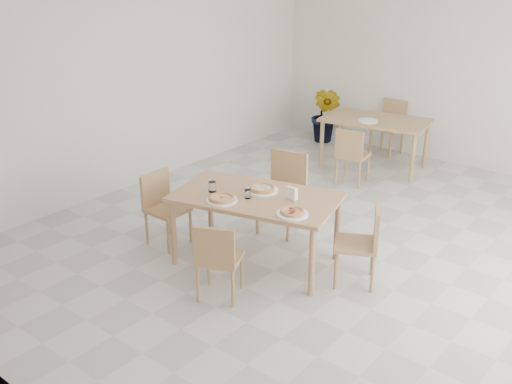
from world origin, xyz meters
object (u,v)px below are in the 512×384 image
Objects in this scene: chair_north at (284,186)px; plate_pepperoni at (292,214)px; napkin_holder at (292,194)px; pizza_pepperoni at (292,212)px; plate_mushroom at (262,190)px; tumbler_b at (248,194)px; chair_west at (163,203)px; chair_south at (217,256)px; plate_empty at (368,121)px; chair_east at (364,239)px; second_table at (375,124)px; main_table at (256,202)px; tumbler_a at (212,187)px; potted_plant at (326,115)px; chair_back_s at (351,152)px; plate_margherita at (222,200)px; pizza_mushroom at (262,188)px; pizza_margherita at (222,198)px; chair_back_n at (390,123)px.

plate_pepperoni is (0.83, -0.98, 0.23)m from chair_north.
pizza_pepperoni is at bearing -51.16° from napkin_holder.
tumbler_b reaches higher than plate_mushroom.
chair_west is 2.67× the size of plate_pepperoni.
tumbler_b is at bearing 175.34° from plate_pepperoni.
chair_south is 4.03m from plate_empty.
second_table is (-1.58, 3.04, 0.20)m from chair_east.
pizza_pepperoni reaches higher than main_table.
plate_pepperoni is 0.97m from tumbler_a.
potted_plant is at bearing 146.46° from plate_empty.
chair_north is 3.50m from potted_plant.
chair_west is 9.04× the size of tumbler_b.
plate_empty is (-1.60, 2.84, 0.29)m from chair_east.
chair_north reaches higher than chair_back_s.
napkin_holder is (0.52, 0.45, 0.06)m from plate_margherita.
chair_back_s is (-0.97, 2.71, -0.32)m from pizza_pepperoni.
plate_margherita is 0.97× the size of pizza_mushroom.
plate_empty is (-0.50, 3.27, -0.04)m from tumbler_b.
tumbler_b reaches higher than pizza_margherita.
pizza_pepperoni is 0.17× the size of second_table.
chair_north reaches higher than plate_pepperoni.
chair_back_n is 1.02m from plate_empty.
plate_margherita is 3.48× the size of tumbler_b.
napkin_holder is (1.44, 0.42, 0.35)m from chair_west.
pizza_margherita is 0.27m from tumbler_b.
plate_pepperoni is 0.18× the size of second_table.
tumbler_a is 4.36m from chair_back_n.
pizza_pepperoni is (-0.51, -0.48, 0.31)m from chair_east.
chair_north is at bearing 108.94° from pizza_mushroom.
tumbler_b is at bearing -92.50° from second_table.
pizza_margherita reaches higher than chair_back_s.
potted_plant reaches higher than chair_back_n.
plate_mushroom is at bearing 72.47° from pizza_margherita.
plate_pepperoni reaches higher than second_table.
chair_west reaches higher than main_table.
chair_west reaches higher than pizza_mushroom.
tumbler_a is 0.13× the size of chair_back_s.
plate_pepperoni is at bearing -86.05° from chair_west.
plate_mushroom is at bearing -69.46° from chair_west.
chair_west reaches higher than pizza_pepperoni.
main_table is 0.16m from tumbler_b.
plate_pepperoni is at bearing -71.91° from plate_empty.
plate_mushroom is (-0.22, 0.91, 0.31)m from chair_south.
tumbler_a is 1.18× the size of tumbler_b.
chair_south is at bearing -77.56° from chair_back_n.
chair_back_n is (-0.25, 1.59, 0.03)m from chair_back_s.
chair_east is (0.88, 1.12, 0.02)m from chair_south.
tumbler_a reaches higher than chair_west.
plate_mushroom is at bearing -178.36° from napkin_holder.
chair_east is 3.27m from plate_empty.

